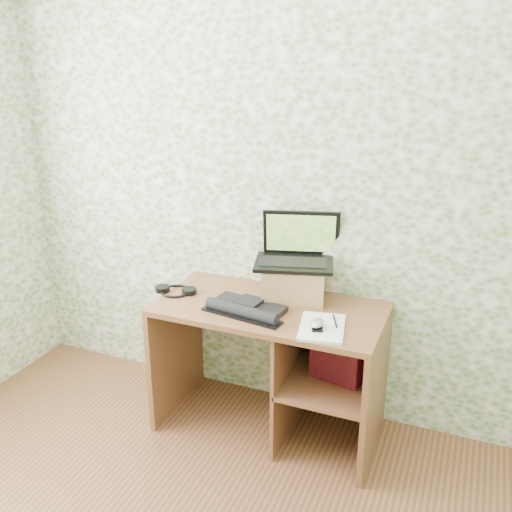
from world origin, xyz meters
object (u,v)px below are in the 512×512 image
at_px(riser, 293,282).
at_px(notepad, 322,327).
at_px(desk, 285,351).
at_px(keyboard, 246,308).
at_px(laptop, 297,251).

height_order(riser, notepad, riser).
bearing_deg(notepad, desk, 134.55).
distance_m(keyboard, notepad, 0.42).
relative_size(desk, riser, 3.69).
relative_size(riser, keyboard, 0.72).
relative_size(laptop, notepad, 1.55).
relative_size(desk, laptop, 2.54).
distance_m(laptop, keyboard, 0.42).
height_order(riser, keyboard, riser).
distance_m(desk, notepad, 0.41).
xyz_separation_m(desk, riser, (0.00, 0.12, 0.37)).
bearing_deg(desk, laptop, 89.22).
relative_size(desk, notepad, 3.95).
xyz_separation_m(riser, keyboard, (-0.17, -0.25, -0.08)).
relative_size(keyboard, notepad, 1.48).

